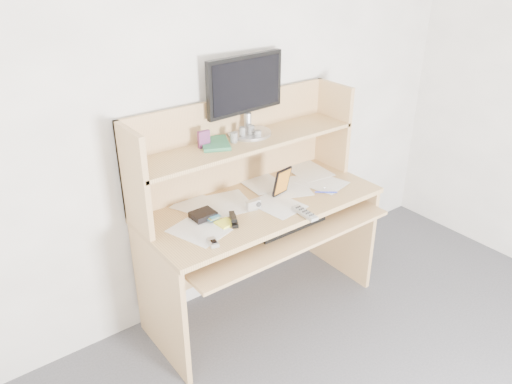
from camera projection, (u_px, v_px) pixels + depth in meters
back_wall at (228, 104)px, 2.85m from camera, size 3.60×0.04×2.50m
desk at (254, 205)px, 2.93m from camera, size 1.40×0.70×1.30m
paper_clutter at (262, 202)px, 2.85m from camera, size 1.32×0.54×0.01m
keyboard at (288, 224)px, 2.80m from camera, size 0.44×0.16×0.03m
tv_remote at (305, 213)px, 2.71m from camera, size 0.06×0.18×0.02m
flip_phone at (213, 242)px, 2.45m from camera, size 0.06×0.09×0.02m
stapler at (234, 219)px, 2.63m from camera, size 0.09×0.13×0.04m
wallet at (203, 215)px, 2.68m from camera, size 0.13×0.11×0.03m
sticky_note_pad at (225, 223)px, 2.63m from camera, size 0.09×0.09×0.01m
digital_camera at (253, 204)px, 2.76m from camera, size 0.09×0.04×0.05m
game_case at (282, 182)px, 2.88m from camera, size 0.12×0.03×0.17m
blue_pen at (326, 192)px, 2.94m from camera, size 0.11×0.09×0.01m
card_box at (204, 139)px, 2.69m from camera, size 0.07×0.02×0.09m
shelf_book at (215, 143)px, 2.74m from camera, size 0.22×0.25×0.02m
chip_stack_a at (234, 137)px, 2.77m from camera, size 0.04×0.04×0.06m
chip_stack_b at (251, 131)px, 2.85m from camera, size 0.05×0.05×0.06m
chip_stack_c at (258, 134)px, 2.82m from camera, size 0.04×0.04×0.05m
chip_stack_d at (242, 133)px, 2.83m from camera, size 0.05×0.05×0.06m
monitor at (246, 93)px, 2.81m from camera, size 0.52×0.26×0.45m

